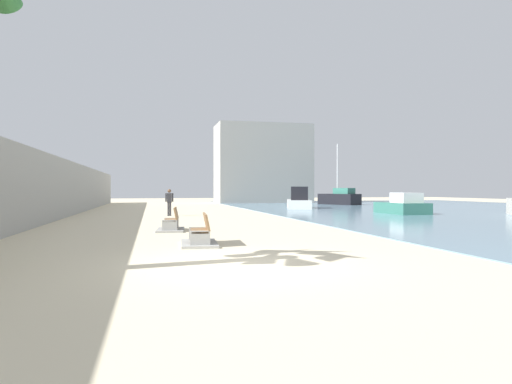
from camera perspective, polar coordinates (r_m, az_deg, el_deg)
The scene contains 11 objects.
ground_plane at distance 28.25m, azimuth -9.15°, elevation -3.18°, with size 120.00×120.00×0.00m, color beige.
seawall at distance 28.65m, azimuth -24.29°, elevation 0.43°, with size 0.80×64.00×3.58m, color #9E9E99.
water_bay at distance 38.34m, azimuth 29.52°, elevation -2.27°, with size 36.00×68.00×0.04m, color #6B8EA3.
bench_near at distance 14.14m, azimuth -7.18°, elevation -5.75°, with size 1.23×2.17×0.98m.
bench_far at distance 19.09m, azimuth -10.78°, elevation -4.17°, with size 1.29×2.19×0.98m.
person_walking at distance 29.62m, azimuth -11.03°, elevation -1.03°, with size 0.53×0.24×1.75m.
boat_far_right at distance 40.23m, azimuth 5.51°, elevation -1.09°, with size 3.36×5.24×1.94m.
boat_mid_bay at distance 50.67m, azimuth 10.65°, elevation -0.73°, with size 3.61×5.27×6.79m.
boat_outer at distance 59.17m, azimuth 11.62°, elevation -0.74°, with size 3.49×5.05×1.53m.
boat_nearest at distance 32.67m, azimuth 18.24°, elevation -1.69°, with size 2.19×4.01×1.47m.
harbor_building at distance 57.95m, azimuth 0.85°, elevation 3.60°, with size 12.00×6.00×10.05m, color #9E9E99.
Camera 1 is at (-2.01, -10.12, 1.74)m, focal length 31.29 mm.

